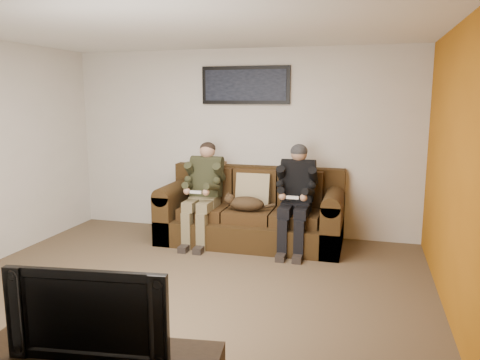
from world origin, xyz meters
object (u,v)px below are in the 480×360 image
(framed_poster, at_px, (245,85))
(person_right, at_px, (296,191))
(sofa, at_px, (252,214))
(cat, at_px, (245,203))
(television, at_px, (94,309))
(person_left, at_px, (204,186))

(framed_poster, bearing_deg, person_right, -35.29)
(sofa, bearing_deg, cat, -96.26)
(cat, height_order, television, television)
(cat, xyz_separation_m, television, (0.02, -3.50, 0.15))
(framed_poster, xyz_separation_m, television, (0.18, -4.17, -1.37))
(sofa, xyz_separation_m, person_left, (-0.62, -0.20, 0.39))
(framed_poster, bearing_deg, sofa, -62.24)
(sofa, bearing_deg, framed_poster, 117.76)
(cat, xyz_separation_m, framed_poster, (-0.17, 0.66, 1.52))
(person_right, height_order, cat, person_right)
(person_left, bearing_deg, framed_poster, 54.05)
(person_left, bearing_deg, cat, -7.74)
(person_left, bearing_deg, person_right, 0.02)
(sofa, height_order, cat, sofa)
(person_right, relative_size, framed_poster, 1.08)
(person_left, xyz_separation_m, framed_poster, (0.42, 0.58, 1.34))
(sofa, height_order, person_left, person_left)
(cat, relative_size, television, 0.70)
(sofa, distance_m, person_right, 0.76)
(cat, bearing_deg, framed_poster, 104.29)
(framed_poster, bearing_deg, person_left, -125.95)
(framed_poster, relative_size, television, 1.32)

